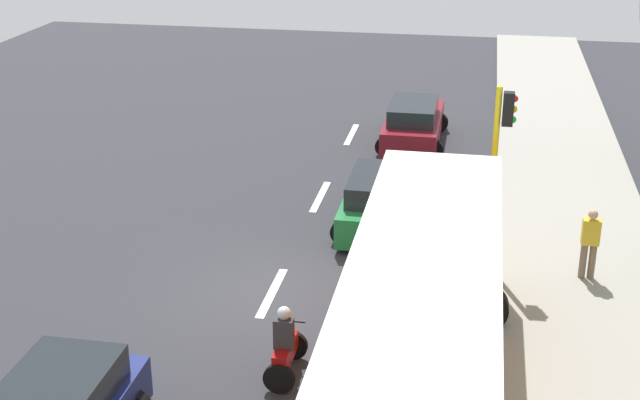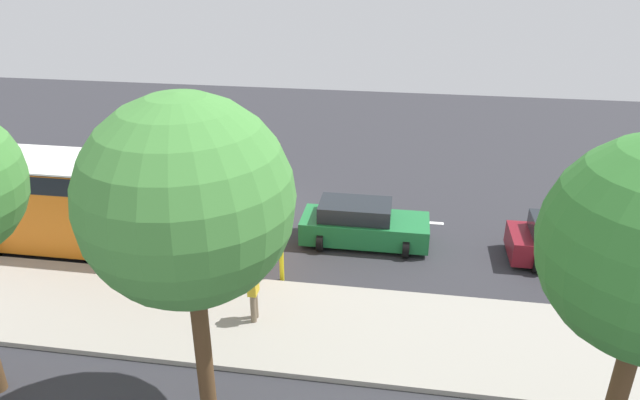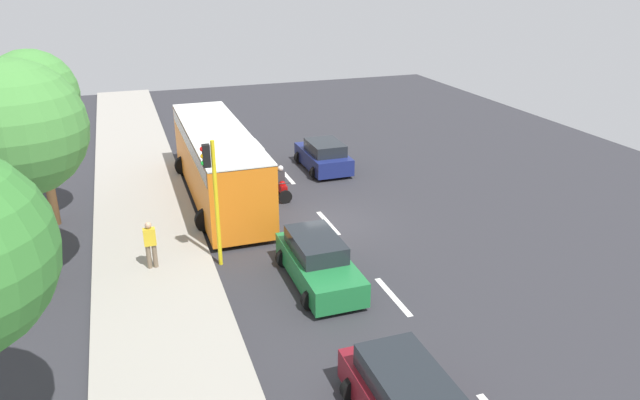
{
  "view_description": "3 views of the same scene",
  "coord_description": "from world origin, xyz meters",
  "views": [
    {
      "loc": [
        4.34,
        -17.39,
        9.46
      ],
      "look_at": [
        0.61,
        2.68,
        1.26
      ],
      "focal_mm": 49.89,
      "sensor_mm": 36.0,
      "label": 1
    },
    {
      "loc": [
        19.52,
        5.58,
        9.71
      ],
      "look_at": [
        1.22,
        2.69,
        1.21
      ],
      "focal_mm": 31.98,
      "sensor_mm": 36.0,
      "label": 2
    },
    {
      "loc": [
        7.43,
        20.26,
        9.72
      ],
      "look_at": [
        0.61,
        0.74,
        1.37
      ],
      "focal_mm": 32.68,
      "sensor_mm": 36.0,
      "label": 3
    }
  ],
  "objects": [
    {
      "name": "motorcycle",
      "position": [
        1.05,
        -3.25,
        0.64
      ],
      "size": [
        0.6,
        1.3,
        1.53
      ],
      "color": "black",
      "rests_on": "ground"
    },
    {
      "name": "car_dark_blue",
      "position": [
        -2.08,
        -6.4,
        0.71
      ],
      "size": [
        2.28,
        3.93,
        1.52
      ],
      "color": "navy",
      "rests_on": "ground"
    },
    {
      "name": "lane_stripe_far_north",
      "position": [
        0.0,
        -12.0,
        0.01
      ],
      "size": [
        0.2,
        2.4,
        0.01
      ],
      "primitive_type": "cube",
      "color": "white",
      "rests_on": "ground"
    },
    {
      "name": "street_tree_center",
      "position": [
        10.39,
        1.63,
        5.25
      ],
      "size": [
        4.1,
        4.1,
        7.33
      ],
      "color": "brown",
      "rests_on": "ground"
    },
    {
      "name": "lane_stripe_south",
      "position": [
        0.0,
        6.0,
        0.01
      ],
      "size": [
        0.2,
        2.4,
        0.01
      ],
      "primitive_type": "cube",
      "color": "white",
      "rests_on": "ground"
    },
    {
      "name": "street_tree_south",
      "position": [
        10.42,
        -3.56,
        5.23
      ],
      "size": [
        3.32,
        3.32,
        6.94
      ],
      "color": "brown",
      "rests_on": "ground"
    },
    {
      "name": "car_green",
      "position": [
        1.91,
        4.3,
        0.71
      ],
      "size": [
        2.16,
        4.38,
        1.52
      ],
      "color": "#1E7238",
      "rests_on": "ground"
    },
    {
      "name": "sidewalk",
      "position": [
        7.0,
        0.0,
        0.07
      ],
      "size": [
        4.0,
        60.0,
        0.15
      ],
      "primitive_type": "cube",
      "color": "#9E998E",
      "rests_on": "ground"
    },
    {
      "name": "city_bus",
      "position": [
        3.62,
        -4.28,
        1.85
      ],
      "size": [
        3.2,
        11.0,
        3.16
      ],
      "color": "orange",
      "rests_on": "ground"
    },
    {
      "name": "lane_stripe_mid",
      "position": [
        0.0,
        0.0,
        0.01
      ],
      "size": [
        0.2,
        2.4,
        0.01
      ],
      "primitive_type": "cube",
      "color": "white",
      "rests_on": "ground"
    },
    {
      "name": "pedestrian_near_signal",
      "position": [
        7.02,
        1.79,
        1.06
      ],
      "size": [
        0.4,
        0.24,
        1.69
      ],
      "color": "#72604C",
      "rests_on": "sidewalk"
    },
    {
      "name": "ground_plane",
      "position": [
        0.0,
        0.0,
        -0.05
      ],
      "size": [
        40.0,
        60.0,
        0.1
      ],
      "primitive_type": "cube",
      "color": "#2D2D33"
    },
    {
      "name": "traffic_light_corner",
      "position": [
        4.85,
        2.05,
        2.93
      ],
      "size": [
        0.49,
        0.24,
        4.5
      ],
      "color": "yellow",
      "rests_on": "ground"
    },
    {
      "name": "lane_stripe_north",
      "position": [
        0.0,
        -6.0,
        0.01
      ],
      "size": [
        0.2,
        2.4,
        0.01
      ],
      "primitive_type": "cube",
      "color": "white",
      "rests_on": "ground"
    }
  ]
}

